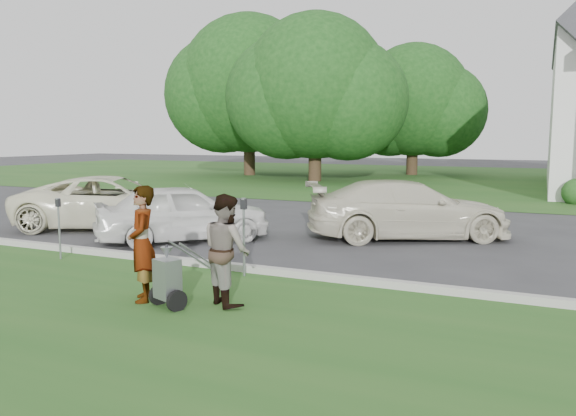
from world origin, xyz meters
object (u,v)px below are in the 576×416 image
Objects in this scene: tree_left at (315,93)px; tree_back at (413,105)px; tree_far at (249,90)px; car_a at (114,202)px; person_left at (142,245)px; person_right at (227,250)px; car_b at (183,213)px; striping_cart at (168,280)px; parking_meter_far at (59,221)px; parking_meter_near at (244,227)px; car_c at (408,209)px.

tree_left reaches higher than tree_back.
tree_far is 2.17× the size of car_a.
person_right is at bearing 69.04° from person_left.
car_a reaches higher than car_b.
striping_cart is 0.22× the size of car_a.
car_a reaches higher than parking_meter_far.
striping_cart is at bearing 38.77° from person_left.
car_b is at bearing 142.89° from striping_cart.
car_a is (-6.03, 5.61, 0.30)m from striping_cart.
tree_far reaches higher than parking_meter_far.
person_left is 2.16m from parking_meter_near.
tree_left is 2.49× the size of car_b.
person_right is at bearing -71.35° from tree_left.
car_a is 3.13m from car_b.
striping_cart is 0.77m from person_left.
parking_meter_far is at bearing 18.59° from person_right.
striping_cart is 0.80× the size of parking_meter_near.
tree_far is 30.00m from person_left.
car_c is at bearing 70.40° from parking_meter_near.
tree_far is at bearing 109.76° from parking_meter_far.
car_b is at bearing -77.80° from tree_left.
tree_back is 1.79× the size of car_a.
car_b is (0.15, -27.23, -4.00)m from tree_back.
parking_meter_far is at bearing -70.24° from tree_far.
tree_back is at bearing 63.43° from tree_left.
person_left is 0.36× the size of car_c.
parking_meter_far is 0.31× the size of car_b.
striping_cart is 0.99m from person_right.
tree_far reaches higher than car_a.
person_right is 1.16× the size of parking_meter_near.
tree_left reaches higher than car_b.
person_left is at bearing 162.17° from car_b.
car_b is (-3.74, 4.18, -0.14)m from person_right.
tree_far is 28.50m from parking_meter_near.
parking_meter_far is 3.08m from car_b.
striping_cart is (13.19, -26.94, -5.25)m from tree_far.
car_c is (15.17, -19.47, -4.94)m from tree_far.
tree_far is 9.77× the size of striping_cart.
tree_left is 8.92× the size of striping_cart.
tree_far reaches higher than car_c.
person_left reaches higher than car_b.
car_c is at bearing -107.17° from car_b.
person_left is 3.98m from parking_meter_far.
parking_meter_near is (3.29, -29.76, -3.79)m from tree_back.
person_left reaches higher than car_a.
tree_left reaches higher than car_a.
tree_back is 1.86× the size of car_c.
person_left is 1.23× the size of parking_meter_near.
car_a is at bearing 150.84° from parking_meter_near.
tree_far is at bearing 118.24° from parking_meter_near.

